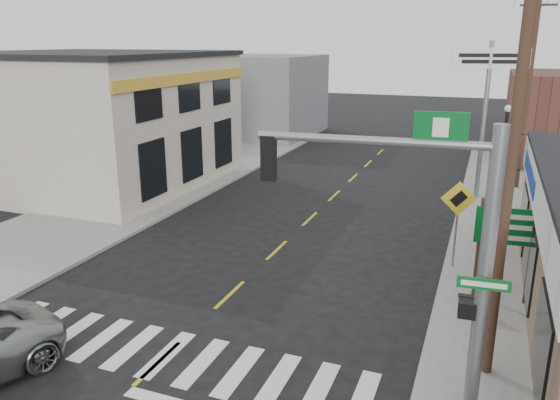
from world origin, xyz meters
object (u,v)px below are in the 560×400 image
at_px(fire_hydrant, 484,302).
at_px(guide_sign, 506,237).
at_px(dance_center_sign, 488,83).
at_px(traffic_signal_pole, 446,245).
at_px(utility_pole_far, 528,91).
at_px(lamp_post, 503,163).
at_px(utility_pole_near, 510,168).

bearing_deg(fire_hydrant, guide_sign, 71.51).
relative_size(guide_sign, dance_center_sign, 0.41).
xyz_separation_m(traffic_signal_pole, utility_pole_far, (2.17, 20.31, 1.26)).
xyz_separation_m(traffic_signal_pole, guide_sign, (1.31, 6.03, -1.74)).
bearing_deg(lamp_post, dance_center_sign, 107.14).
bearing_deg(lamp_post, utility_pole_near, -82.36).
bearing_deg(traffic_signal_pole, utility_pole_near, 58.01).
bearing_deg(dance_center_sign, fire_hydrant, -100.00).
xyz_separation_m(utility_pole_near, utility_pole_far, (1.13, 18.31, 0.11)).
bearing_deg(utility_pole_near, dance_center_sign, 89.21).
relative_size(lamp_post, utility_pole_far, 0.53).
xyz_separation_m(traffic_signal_pole, fire_hydrant, (0.89, 4.76, -3.29)).
height_order(guide_sign, utility_pole_far, utility_pole_far).
xyz_separation_m(traffic_signal_pole, dance_center_sign, (0.27, 17.63, 1.82)).
xyz_separation_m(traffic_signal_pole, lamp_post, (1.18, 11.65, -0.72)).
relative_size(traffic_signal_pole, guide_sign, 2.02).
height_order(traffic_signal_pole, fire_hydrant, traffic_signal_pole).
height_order(fire_hydrant, utility_pole_near, utility_pole_near).
height_order(guide_sign, utility_pole_near, utility_pole_near).
bearing_deg(fire_hydrant, traffic_signal_pole, -100.58).
relative_size(fire_hydrant, utility_pole_far, 0.08).
height_order(lamp_post, utility_pole_far, utility_pole_far).
distance_m(lamp_post, utility_pole_far, 8.94).
distance_m(guide_sign, dance_center_sign, 12.18).
bearing_deg(fire_hydrant, dance_center_sign, 92.76).
distance_m(traffic_signal_pole, utility_pole_far, 20.47).
bearing_deg(guide_sign, utility_pole_far, 80.59).
distance_m(guide_sign, utility_pole_far, 14.62).
bearing_deg(traffic_signal_pole, lamp_post, 79.73).
distance_m(traffic_signal_pole, dance_center_sign, 17.72).
bearing_deg(lamp_post, traffic_signal_pole, -87.33).
bearing_deg(guide_sign, dance_center_sign, 89.18).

